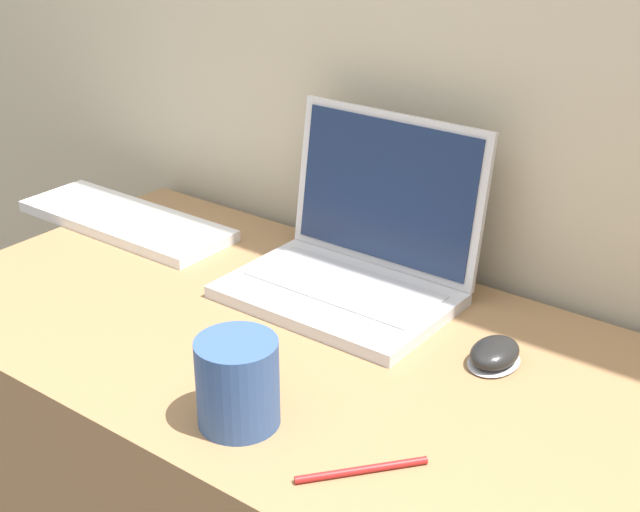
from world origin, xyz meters
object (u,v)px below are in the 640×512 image
object	(u,v)px
computer_mouse	(494,354)
external_keyboard	(126,220)
drink_cup	(238,381)
pen	(362,470)
laptop	(357,254)

from	to	relation	value
computer_mouse	external_keyboard	xyz separation A→B (m)	(-0.77, 0.02, -0.00)
drink_cup	external_keyboard	size ratio (longest dim) A/B	0.26
drink_cup	external_keyboard	world-z (taller)	drink_cup
external_keyboard	pen	world-z (taller)	external_keyboard
laptop	pen	xyz separation A→B (m)	(0.27, -0.37, -0.06)
laptop	external_keyboard	distance (m)	0.50
laptop	drink_cup	size ratio (longest dim) A/B	3.04
drink_cup	pen	distance (m)	0.18
pen	drink_cup	bearing A→B (deg)	-176.84
computer_mouse	pen	xyz separation A→B (m)	(-0.01, -0.30, -0.01)
drink_cup	external_keyboard	distance (m)	0.67
drink_cup	computer_mouse	distance (m)	0.37
laptop	computer_mouse	xyz separation A→B (m)	(0.28, -0.07, -0.05)
laptop	pen	bearing A→B (deg)	-54.20
drink_cup	pen	bearing A→B (deg)	3.16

